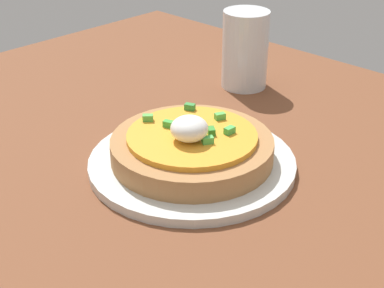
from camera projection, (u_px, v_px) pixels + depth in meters
dining_table at (136, 156)px, 74.78cm from camera, size 90.88×89.80×2.91cm
plate at (192, 163)px, 69.20cm from camera, size 24.90×24.90×1.13cm
pizza at (192, 146)px, 68.06cm from camera, size 19.39×19.39×6.25cm
cup_near at (245, 54)px, 89.13cm from camera, size 7.13×7.13×12.06cm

